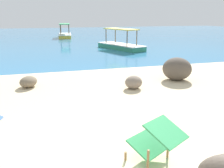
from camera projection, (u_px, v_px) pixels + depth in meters
water_surface at (55, 38)px, 23.82m from camera, size 60.00×36.00×0.03m
deck_chair_near at (156, 139)px, 3.67m from camera, size 0.84×0.93×0.68m
shore_rock_medium at (177, 69)px, 8.42m from camera, size 1.32×1.31×0.76m
shore_rock_small at (28, 82)px, 7.64m from camera, size 0.69×0.78×0.33m
shore_rock_flat at (134, 82)px, 7.48m from camera, size 0.75×0.74×0.38m
boat_green at (121, 45)px, 16.08m from camera, size 2.37×3.84×1.29m
boat_yellow at (65, 34)px, 24.21m from camera, size 1.54×3.77×1.29m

